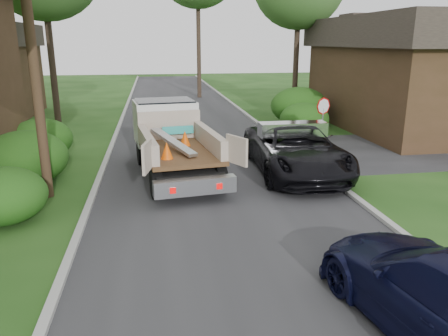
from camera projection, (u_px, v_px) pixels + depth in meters
ground at (250, 256)px, 10.12m from camera, size 120.00×120.00×0.00m
road at (202, 152)px, 19.60m from camera, size 8.00×90.00×0.02m
curb_left at (108, 155)px, 18.96m from camera, size 0.20×90.00×0.12m
curb_right at (290, 148)px, 20.21m from camera, size 0.20×90.00×0.12m
stop_sign at (323, 114)px, 18.95m from camera, size 0.71×0.32×2.48m
utility_pole at (30, 28)px, 12.57m from camera, size 2.42×1.25×10.00m
house_right at (423, 72)px, 24.50m from camera, size 9.72×12.96×6.20m
hedge_left_a at (3, 196)px, 11.81m from camera, size 2.34×2.34×1.53m
hedge_left_b at (26, 158)px, 15.04m from camera, size 2.86×2.86×1.87m
hedge_left_c at (41, 139)px, 18.33m from camera, size 2.60×2.60×1.70m
hedge_right_a at (304, 119)px, 23.10m from camera, size 2.60×2.60×1.70m
hedge_right_b at (299, 106)px, 25.98m from camera, size 3.38×3.38×2.21m
flatbed_truck at (170, 134)px, 16.72m from camera, size 3.61×6.99×2.54m
black_pickup at (295, 149)px, 16.33m from camera, size 3.24×6.62×1.81m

